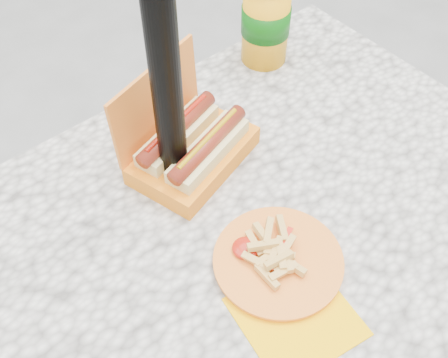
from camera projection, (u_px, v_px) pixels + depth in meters
picnic_table at (231, 266)px, 1.04m from camera, size 1.20×0.80×0.75m
umbrella_pole at (159, 15)px, 0.77m from camera, size 0.05×0.05×2.20m
hotdog_box at (190, 146)px, 1.03m from camera, size 0.27×0.22×0.19m
fries_plate at (278, 264)px, 0.91m from camera, size 0.25×0.29×0.04m
soda_cup at (266, 19)px, 1.19m from camera, size 0.11×0.11×0.20m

